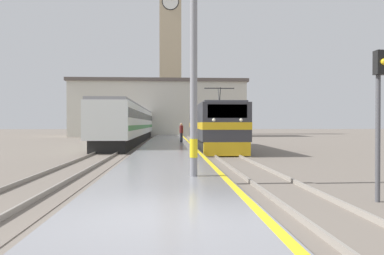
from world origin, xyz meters
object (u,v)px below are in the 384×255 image
at_px(catenary_mast, 197,35).
at_px(passenger_train, 132,123).
at_px(locomotive_train, 213,126).
at_px(clock_tower, 170,48).
at_px(signal_post, 380,100).
at_px(person_on_platform, 181,132).

bearing_deg(catenary_mast, passenger_train, 99.95).
xyz_separation_m(locomotive_train, passenger_train, (-7.44, 11.59, 0.24)).
height_order(clock_tower, signal_post, clock_tower).
xyz_separation_m(catenary_mast, signal_post, (4.37, -2.90, -2.28)).
bearing_deg(signal_post, locomotive_train, 95.54).
bearing_deg(passenger_train, signal_post, -73.37).
height_order(passenger_train, clock_tower, clock_tower).
bearing_deg(signal_post, person_on_platform, 99.40).
relative_size(passenger_train, clock_tower, 1.11).
bearing_deg(person_on_platform, clock_tower, 91.60).
relative_size(locomotive_train, person_on_platform, 8.39).
xyz_separation_m(passenger_train, clock_tower, (4.17, 29.01, 13.93)).
relative_size(catenary_mast, clock_tower, 0.30).
xyz_separation_m(passenger_train, person_on_platform, (5.14, -5.89, -0.79)).
bearing_deg(catenary_mast, clock_tower, 90.81).
height_order(passenger_train, catenary_mast, catenary_mast).
xyz_separation_m(person_on_platform, clock_tower, (-0.98, 34.90, 14.72)).
bearing_deg(clock_tower, catenary_mast, -89.19).
bearing_deg(locomotive_train, person_on_platform, 111.94).
xyz_separation_m(locomotive_train, person_on_platform, (-2.30, 5.71, -0.55)).
bearing_deg(person_on_platform, signal_post, -80.60).
relative_size(passenger_train, catenary_mast, 3.72).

